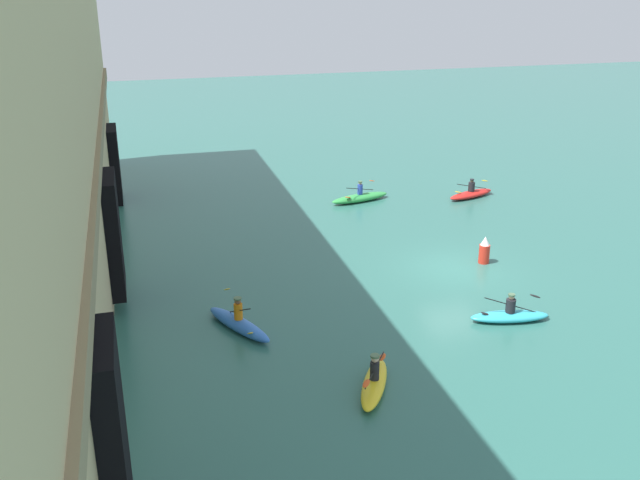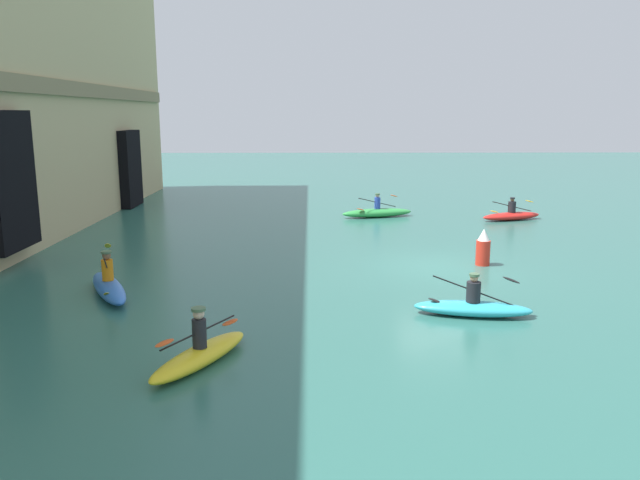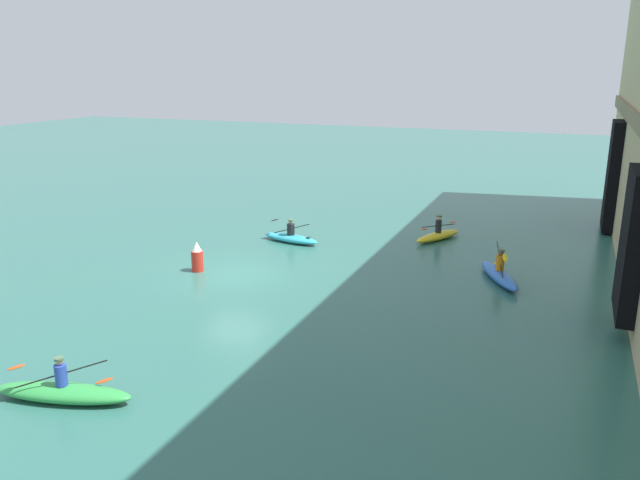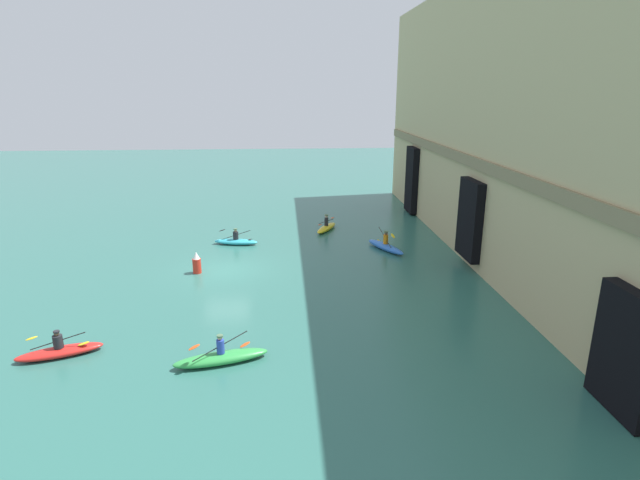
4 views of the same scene
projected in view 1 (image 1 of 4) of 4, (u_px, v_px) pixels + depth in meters
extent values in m
plane|color=#2D665B|center=(454.00, 269.00, 30.26)|extent=(120.00, 120.00, 0.00)
cube|color=#847555|center=(99.00, 151.00, 25.21)|extent=(41.96, 0.24, 0.61)
cube|color=black|center=(109.00, 455.00, 14.39)|extent=(2.37, 0.70, 5.23)
cube|color=black|center=(111.00, 234.00, 26.19)|extent=(2.67, 0.70, 4.43)
cube|color=black|center=(113.00, 164.00, 38.58)|extent=(2.58, 0.70, 4.01)
ellipsoid|color=red|center=(471.00, 194.00, 39.66)|extent=(1.71, 3.16, 0.37)
cylinder|color=#232328|center=(472.00, 187.00, 39.50)|extent=(0.36, 0.36, 0.50)
sphere|color=brown|center=(472.00, 181.00, 39.38)|extent=(0.18, 0.18, 0.18)
cylinder|color=#232328|center=(472.00, 180.00, 39.35)|extent=(0.23, 0.23, 0.06)
cylinder|color=black|center=(472.00, 186.00, 39.49)|extent=(0.36, 1.97, 0.53)
ellipsoid|color=yellow|center=(458.00, 192.00, 39.23)|extent=(0.25, 0.46, 0.16)
ellipsoid|color=yellow|center=(485.00, 181.00, 39.75)|extent=(0.25, 0.46, 0.16)
ellipsoid|color=yellow|center=(374.00, 384.00, 21.52)|extent=(2.92, 1.95, 0.36)
cylinder|color=#232328|center=(375.00, 371.00, 21.36)|extent=(0.28, 0.28, 0.58)
sphere|color=beige|center=(375.00, 359.00, 21.21)|extent=(0.23, 0.23, 0.23)
cylinder|color=#4C6B4C|center=(375.00, 356.00, 21.18)|extent=(0.29, 0.29, 0.06)
cylinder|color=black|center=(375.00, 370.00, 21.35)|extent=(1.68, 1.20, 0.16)
ellipsoid|color=#D84C19|center=(366.00, 383.00, 20.54)|extent=(0.47, 0.40, 0.08)
ellipsoid|color=#D84C19|center=(382.00, 357.00, 22.15)|extent=(0.47, 0.40, 0.08)
ellipsoid|color=blue|center=(239.00, 324.00, 25.08)|extent=(3.33, 2.14, 0.43)
cylinder|color=orange|center=(238.00, 311.00, 24.90)|extent=(0.31, 0.31, 0.58)
sphere|color=brown|center=(238.00, 301.00, 24.76)|extent=(0.23, 0.23, 0.23)
cylinder|color=#4C6B4C|center=(238.00, 299.00, 24.72)|extent=(0.29, 0.29, 0.06)
cylinder|color=black|center=(238.00, 311.00, 24.89)|extent=(2.01, 0.58, 1.05)
ellipsoid|color=yellow|center=(250.00, 333.00, 24.31)|extent=(0.45, 0.28, 0.24)
ellipsoid|color=yellow|center=(227.00, 289.00, 25.47)|extent=(0.45, 0.28, 0.24)
ellipsoid|color=#33B2C6|center=(509.00, 316.00, 25.72)|extent=(1.28, 2.97, 0.36)
cylinder|color=#232328|center=(511.00, 306.00, 25.56)|extent=(0.35, 0.35, 0.50)
sphere|color=tan|center=(512.00, 297.00, 25.44)|extent=(0.20, 0.20, 0.20)
cylinder|color=#4C6B4C|center=(512.00, 295.00, 25.41)|extent=(0.25, 0.25, 0.06)
cylinder|color=black|center=(511.00, 305.00, 25.55)|extent=(0.34, 1.98, 0.72)
ellipsoid|color=black|center=(486.00, 314.00, 25.57)|extent=(0.24, 0.45, 0.19)
ellipsoid|color=black|center=(535.00, 296.00, 25.54)|extent=(0.24, 0.45, 0.19)
ellipsoid|color=green|center=(360.00, 198.00, 38.98)|extent=(1.62, 3.59, 0.41)
cylinder|color=#2D47B7|center=(360.00, 189.00, 38.81)|extent=(0.29, 0.29, 0.54)
sphere|color=tan|center=(360.00, 183.00, 38.68)|extent=(0.18, 0.18, 0.18)
cylinder|color=#4C6B4C|center=(360.00, 182.00, 38.65)|extent=(0.23, 0.23, 0.06)
cylinder|color=black|center=(360.00, 189.00, 38.80)|extent=(1.16, 1.93, 0.61)
ellipsoid|color=#D84C19|center=(372.00, 181.00, 39.37)|extent=(0.38, 0.47, 0.16)
ellipsoid|color=#D84C19|center=(348.00, 197.00, 38.23)|extent=(0.38, 0.47, 0.16)
cylinder|color=red|center=(484.00, 254.00, 30.74)|extent=(0.46, 0.46, 0.83)
cone|color=white|center=(485.00, 241.00, 30.53)|extent=(0.39, 0.39, 0.39)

